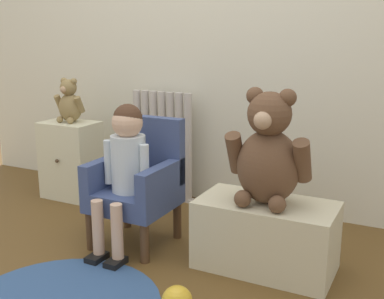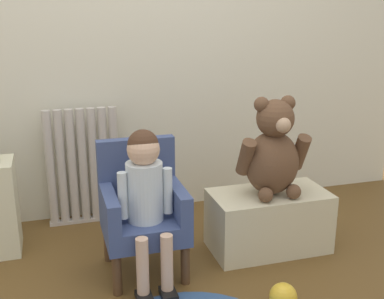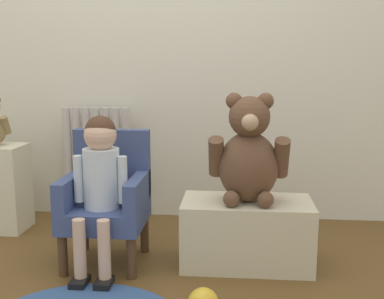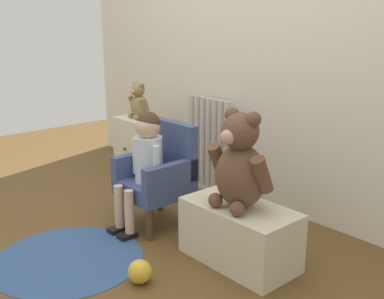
% 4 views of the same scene
% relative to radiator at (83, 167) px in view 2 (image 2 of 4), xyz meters
% --- Properties ---
extents(back_wall, '(3.80, 0.05, 2.40)m').
position_rel_radiator_xyz_m(back_wall, '(0.31, 0.13, 0.85)').
color(back_wall, beige).
rests_on(back_wall, ground_plane).
extents(radiator, '(0.43, 0.05, 0.70)m').
position_rel_radiator_xyz_m(radiator, '(0.00, 0.00, 0.00)').
color(radiator, beige).
rests_on(radiator, ground_plane).
extents(child_armchair, '(0.38, 0.38, 0.64)m').
position_rel_radiator_xyz_m(child_armchair, '(0.23, -0.63, -0.03)').
color(child_armchair, '#3B4A79').
rests_on(child_armchair, ground_plane).
extents(child_figure, '(0.25, 0.35, 0.73)m').
position_rel_radiator_xyz_m(child_figure, '(0.23, -0.74, 0.13)').
color(child_figure, silver).
rests_on(child_figure, ground_plane).
extents(low_bench, '(0.62, 0.33, 0.32)m').
position_rel_radiator_xyz_m(low_bench, '(0.91, -0.63, -0.19)').
color(low_bench, beige).
rests_on(low_bench, ground_plane).
extents(large_teddy_bear, '(0.37, 0.26, 0.51)m').
position_rel_radiator_xyz_m(large_teddy_bear, '(0.91, -0.64, 0.20)').
color(large_teddy_bear, brown).
rests_on(large_teddy_bear, low_bench).
extents(toy_ball, '(0.12, 0.12, 0.12)m').
position_rel_radiator_xyz_m(toy_ball, '(0.74, -1.15, -0.29)').
color(toy_ball, gold).
rests_on(toy_ball, ground_plane).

